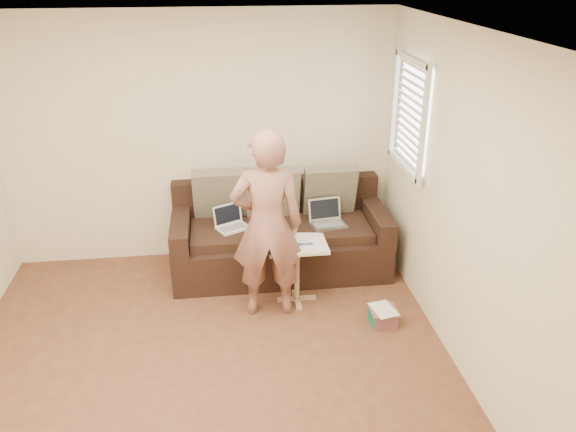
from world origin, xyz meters
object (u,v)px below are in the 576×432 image
object	(u,v)px
side_table	(297,272)
person	(267,225)
sofa	(280,232)
laptop_white	(233,229)
striped_box	(383,316)
laptop_silver	(329,225)
drinking_glass	(278,233)

from	to	relation	value
side_table	person	bearing A→B (deg)	-154.07
person	sofa	bearing A→B (deg)	-102.55
sofa	laptop_white	xyz separation A→B (m)	(-0.48, -0.05, 0.10)
side_table	striped_box	bearing A→B (deg)	-34.65
laptop_silver	drinking_glass	size ratio (longest dim) A/B	2.88
laptop_silver	person	bearing A→B (deg)	-144.18
striped_box	drinking_glass	bearing A→B (deg)	145.15
sofa	person	size ratio (longest dim) A/B	1.25
drinking_glass	laptop_silver	bearing A→B (deg)	35.98
sofa	striped_box	xyz separation A→B (m)	(0.80, -1.12, -0.35)
laptop_silver	laptop_white	distance (m)	0.97
drinking_glass	laptop_white	bearing A→B (deg)	131.43
laptop_silver	laptop_white	size ratio (longest dim) A/B	1.10
sofa	drinking_glass	xyz separation A→B (m)	(-0.08, -0.51, 0.24)
laptop_silver	person	distance (m)	1.03
sofa	laptop_silver	distance (m)	0.51
laptop_white	side_table	distance (m)	0.84
laptop_silver	drinking_glass	world-z (taller)	drinking_glass
sofa	person	bearing A→B (deg)	-104.92
laptop_silver	side_table	size ratio (longest dim) A/B	0.57
drinking_glass	side_table	bearing A→B (deg)	-35.71
laptop_white	striped_box	distance (m)	1.73
person	striped_box	xyz separation A→B (m)	(1.00, -0.35, -0.81)
laptop_white	person	distance (m)	0.85
person	striped_box	distance (m)	1.34
person	striped_box	world-z (taller)	person
sofa	drinking_glass	distance (m)	0.57
laptop_white	striped_box	size ratio (longest dim) A/B	1.29
laptop_white	laptop_silver	bearing A→B (deg)	-29.78
person	drinking_glass	size ratio (longest dim) A/B	14.70
laptop_white	striped_box	bearing A→B (deg)	-66.84
person	striped_box	size ratio (longest dim) A/B	7.24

